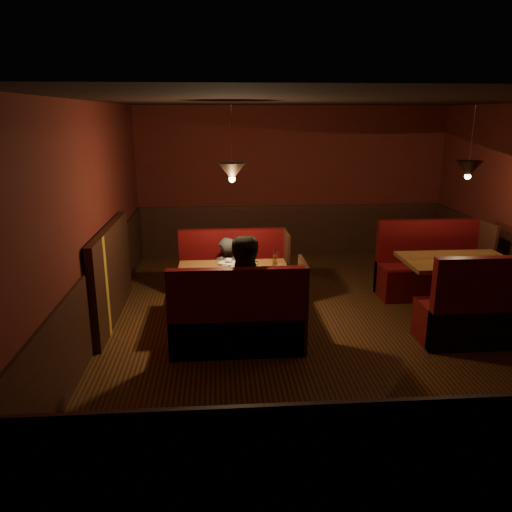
{
  "coord_description": "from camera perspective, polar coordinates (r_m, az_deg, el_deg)",
  "views": [
    {
      "loc": [
        -1.45,
        -6.2,
        2.75
      ],
      "look_at": [
        -0.97,
        0.07,
        0.95
      ],
      "focal_mm": 35.0,
      "sensor_mm": 36.0,
      "label": 1
    }
  ],
  "objects": [
    {
      "name": "main_bench_far",
      "position": [
        7.49,
        -2.53,
        -2.74
      ],
      "size": [
        1.6,
        0.57,
        1.09
      ],
      "color": "#450D0D",
      "rests_on": "ground"
    },
    {
      "name": "second_bench_near",
      "position": [
        6.77,
        25.19,
        -6.17
      ],
      "size": [
        1.63,
        0.61,
        1.17
      ],
      "color": "#450D0D",
      "rests_on": "ground"
    },
    {
      "name": "main_table",
      "position": [
        6.63,
        -2.45,
        -2.95
      ],
      "size": [
        1.46,
        0.88,
        1.02
      ],
      "color": "brown",
      "rests_on": "ground"
    },
    {
      "name": "diner_a",
      "position": [
        7.26,
        -3.45,
        -0.5
      ],
      "size": [
        0.59,
        0.5,
        1.39
      ],
      "primitive_type": "imported",
      "rotation": [
        0.0,
        0.0,
        3.52
      ],
      "color": "#333333",
      "rests_on": "ground"
    },
    {
      "name": "second_table",
      "position": [
        7.41,
        21.93,
        -1.94
      ],
      "size": [
        1.48,
        0.94,
        0.83
      ],
      "color": "brown",
      "rests_on": "ground"
    },
    {
      "name": "diner_b",
      "position": [
        5.9,
        -0.8,
        -2.63
      ],
      "size": [
        1.0,
        0.88,
        1.73
      ],
      "primitive_type": "imported",
      "rotation": [
        0.0,
        0.0,
        0.3
      ],
      "color": "black",
      "rests_on": "ground"
    },
    {
      "name": "second_bench_far",
      "position": [
        8.25,
        19.33,
        -1.7
      ],
      "size": [
        1.63,
        0.61,
        1.17
      ],
      "color": "#450D0D",
      "rests_on": "ground"
    },
    {
      "name": "main_bench_near",
      "position": [
        5.95,
        -1.99,
        -7.84
      ],
      "size": [
        1.6,
        0.57,
        1.09
      ],
      "color": "#450D0D",
      "rests_on": "ground"
    },
    {
      "name": "room",
      "position": [
        6.57,
        6.06,
        0.9
      ],
      "size": [
        6.02,
        7.02,
        2.92
      ],
      "color": "#341C10",
      "rests_on": "ground"
    }
  ]
}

